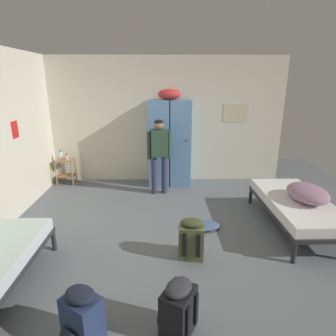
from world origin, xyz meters
The scene contains 13 objects.
ground_plane centered at (0.00, 0.00, 0.00)m, with size 8.15×8.15×0.00m, color slate.
room_backdrop centered at (-1.23, 1.27, 1.37)m, with size 5.21×4.86×2.75m.
locker_bank centered at (0.07, 2.12, 0.97)m, with size 0.90×0.55×2.07m.
shelf_unit centered at (-2.25, 2.16, 0.35)m, with size 0.38×0.30×0.57m.
bed_right centered at (2.00, 0.09, 0.38)m, with size 0.90×1.90×0.49m.
bedding_heap centered at (2.11, 0.02, 0.61)m, with size 0.56×0.76×0.24m.
person_traveler centered at (-0.15, 1.56, 0.91)m, with size 0.47×0.24×1.52m.
water_bottle centered at (-2.33, 2.18, 0.66)m, with size 0.07×0.07×0.20m.
lotion_bottle centered at (-2.18, 2.12, 0.63)m, with size 0.05×0.05×0.14m.
backpack_black centered at (0.04, -1.84, 0.26)m, with size 0.41×0.40×0.55m.
backpack_navy centered at (-0.80, -1.92, 0.26)m, with size 0.41×0.41×0.55m.
backpack_olive centered at (0.29, -0.66, 0.26)m, with size 0.35×0.37×0.55m.
clothes_pile_denim centered at (0.53, 0.08, 0.05)m, with size 0.57×0.36×0.10m.
Camera 1 is at (-0.08, -3.89, 2.24)m, focal length 30.20 mm.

